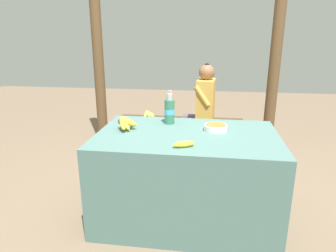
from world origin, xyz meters
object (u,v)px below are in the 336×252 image
(banana_bunch_ripe, at_px, (125,122))
(support_post_far, at_px, (277,46))
(wooden_bench, at_px, (180,125))
(water_bottle, at_px, (170,111))
(seated_vendor, at_px, (202,104))
(serving_bowl, at_px, (216,127))
(loose_banana_front, at_px, (184,144))
(banana_bunch_green, at_px, (148,114))
(support_post_near, at_px, (97,45))

(banana_bunch_ripe, height_order, support_post_far, support_post_far)
(banana_bunch_ripe, bearing_deg, wooden_bench, 76.71)
(water_bottle, distance_m, wooden_bench, 1.21)
(seated_vendor, distance_m, support_post_far, 1.16)
(serving_bowl, relative_size, loose_banana_front, 1.16)
(loose_banana_front, height_order, wooden_bench, loose_banana_front)
(loose_banana_front, xyz_separation_m, banana_bunch_green, (-0.60, 1.67, -0.24))
(loose_banana_front, bearing_deg, support_post_near, 123.77)
(seated_vendor, xyz_separation_m, support_post_far, (0.88, 0.36, 0.67))
(serving_bowl, height_order, loose_banana_front, serving_bowl)
(seated_vendor, relative_size, support_post_near, 0.43)
(support_post_near, bearing_deg, serving_bowl, -45.64)
(water_bottle, distance_m, seated_vendor, 1.13)
(banana_bunch_ripe, relative_size, serving_bowl, 1.34)
(banana_bunch_ripe, height_order, water_bottle, water_bottle)
(serving_bowl, relative_size, support_post_near, 0.07)
(serving_bowl, height_order, banana_bunch_green, serving_bowl)
(serving_bowl, bearing_deg, water_bottle, 159.26)
(serving_bowl, height_order, seated_vendor, seated_vendor)
(banana_bunch_ripe, distance_m, wooden_bench, 1.43)
(seated_vendor, distance_m, banana_bunch_green, 0.69)
(support_post_far, bearing_deg, support_post_near, 180.00)
(banana_bunch_ripe, distance_m, support_post_near, 1.93)
(serving_bowl, bearing_deg, banana_bunch_green, 123.01)
(seated_vendor, bearing_deg, wooden_bench, -1.19)
(water_bottle, bearing_deg, seated_vendor, 77.21)
(seated_vendor, bearing_deg, water_bottle, 82.06)
(seated_vendor, bearing_deg, serving_bowl, 101.79)
(banana_bunch_ripe, height_order, banana_bunch_green, banana_bunch_ripe)
(loose_banana_front, relative_size, wooden_bench, 0.10)
(water_bottle, relative_size, wooden_bench, 0.19)
(support_post_far, bearing_deg, seated_vendor, -157.89)
(banana_bunch_ripe, bearing_deg, banana_bunch_green, 93.84)
(serving_bowl, height_order, water_bottle, water_bottle)
(water_bottle, height_order, banana_bunch_green, water_bottle)
(water_bottle, height_order, support_post_near, support_post_near)
(banana_bunch_ripe, height_order, seated_vendor, seated_vendor)
(water_bottle, xyz_separation_m, support_post_far, (1.12, 1.44, 0.49))
(loose_banana_front, distance_m, support_post_near, 2.48)
(water_bottle, height_order, seated_vendor, seated_vendor)
(support_post_near, bearing_deg, wooden_bench, -16.03)
(banana_bunch_ripe, xyz_separation_m, wooden_bench, (0.31, 1.33, -0.41))
(seated_vendor, height_order, banana_bunch_green, seated_vendor)
(support_post_far, bearing_deg, loose_banana_front, -115.24)
(wooden_bench, bearing_deg, loose_banana_front, -83.27)
(seated_vendor, distance_m, support_post_near, 1.60)
(support_post_near, bearing_deg, banana_bunch_ripe, -63.54)
(support_post_near, distance_m, support_post_far, 2.28)
(wooden_bench, relative_size, support_post_near, 0.59)
(wooden_bench, bearing_deg, support_post_near, 163.97)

